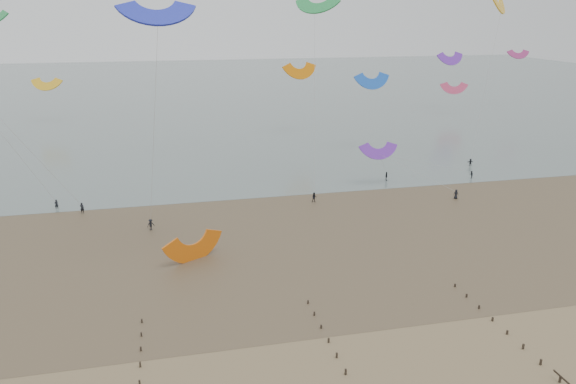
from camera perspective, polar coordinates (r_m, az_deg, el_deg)
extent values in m
plane|color=brown|center=(53.15, 1.15, -17.90)|extent=(500.00, 500.00, 0.00)
plane|color=#475654|center=(244.03, -10.47, 10.24)|extent=(500.00, 500.00, 0.00)
plane|color=#473A28|center=(83.52, -4.68, -4.04)|extent=(500.00, 500.00, 0.00)
ellipsoid|color=slate|center=(71.34, -17.71, -8.87)|extent=(23.60, 14.36, 0.01)
ellipsoid|color=slate|center=(88.58, 2.74, -2.70)|extent=(33.64, 18.32, 0.01)
ellipsoid|color=slate|center=(95.99, 23.46, -2.57)|extent=(19.65, 13.67, 0.01)
cube|color=black|center=(53.24, -14.85, -18.21)|extent=(0.16, 0.16, 0.57)
cube|color=black|center=(55.41, -14.78, -16.63)|extent=(0.16, 0.16, 0.54)
cube|color=black|center=(57.62, -14.72, -15.18)|extent=(0.16, 0.16, 0.51)
cube|color=black|center=(59.86, -14.67, -13.84)|extent=(0.16, 0.16, 0.48)
cube|color=black|center=(62.13, -14.62, -12.59)|extent=(0.16, 0.16, 0.45)
cube|color=black|center=(53.06, 5.88, -17.75)|extent=(0.16, 0.16, 0.59)
cube|color=black|center=(55.11, 4.97, -16.23)|extent=(0.16, 0.16, 0.57)
cube|color=black|center=(57.21, 4.15, -14.82)|extent=(0.16, 0.16, 0.54)
cube|color=black|center=(59.35, 3.39, -13.51)|extent=(0.16, 0.16, 0.51)
cube|color=black|center=(61.53, 2.69, -12.28)|extent=(0.16, 0.16, 0.48)
cube|color=black|center=(63.74, 2.05, -11.14)|extent=(0.16, 0.16, 0.45)
cube|color=black|center=(57.13, 25.91, -16.77)|extent=(0.16, 0.16, 0.65)
cube|color=black|center=(58.80, 24.29, -15.50)|extent=(0.16, 0.16, 0.62)
cube|color=black|center=(60.54, 22.79, -14.29)|extent=(0.16, 0.16, 0.59)
cube|color=black|center=(62.35, 21.38, -13.14)|extent=(0.16, 0.16, 0.57)
cube|color=black|center=(64.21, 20.07, -12.05)|extent=(0.16, 0.16, 0.54)
cube|color=black|center=(66.12, 18.84, -11.01)|extent=(0.16, 0.16, 0.51)
cube|color=black|center=(68.09, 17.69, -10.03)|extent=(0.16, 0.16, 0.48)
cube|color=black|center=(70.09, 16.61, -9.10)|extent=(0.16, 0.16, 0.45)
imported|color=black|center=(96.34, -20.19, -1.53)|extent=(0.74, 0.57, 1.82)
imported|color=black|center=(99.84, -22.47, -1.17)|extent=(0.74, 0.65, 1.70)
imported|color=black|center=(115.06, 18.12, 1.68)|extent=(0.88, 0.94, 1.55)
imported|color=black|center=(124.59, 18.04, 2.88)|extent=(1.46, 0.49, 1.56)
imported|color=black|center=(95.78, 2.69, -0.55)|extent=(0.93, 0.77, 1.74)
imported|color=black|center=(101.70, 16.70, -0.21)|extent=(0.98, 0.95, 1.70)
imported|color=black|center=(109.75, 9.96, 1.59)|extent=(0.89, 1.07, 1.71)
imported|color=black|center=(86.02, -13.77, -3.23)|extent=(1.31, 1.10, 1.76)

